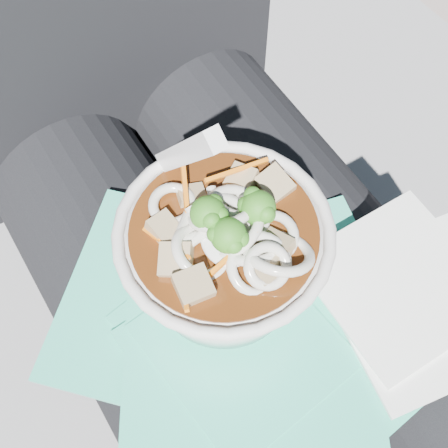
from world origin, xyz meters
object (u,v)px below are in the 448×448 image
stone_ledge (188,305)px  udon_bowl (225,251)px  lap (250,305)px  person_body (200,223)px  plastic_bag (249,320)px

stone_ledge → udon_bowl: 0.49m
stone_ledge → udon_bowl: bearing=-101.4°
udon_bowl → lap: bearing=6.4°
person_body → plastic_bag: 0.15m
lap → plastic_bag: bearing=-127.7°
lap → plastic_bag: 0.10m
person_body → udon_bowl: size_ratio=5.16×
stone_ledge → person_body: person_body is taller
lap → person_body: size_ratio=0.47×
stone_ledge → plastic_bag: size_ratio=3.10×
lap → udon_bowl: udon_bowl is taller
lap → person_body: 0.09m
stone_ledge → lap: size_ratio=2.08×
stone_ledge → plastic_bag: 0.45m
plastic_bag → udon_bowl: bearing=91.9°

